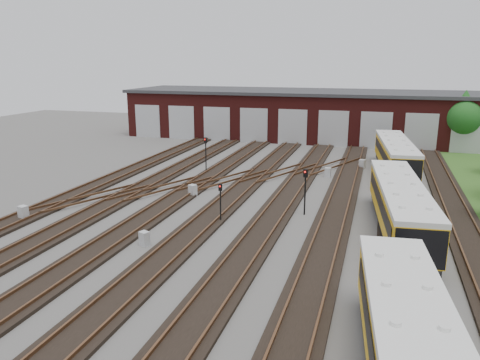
# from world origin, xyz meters

# --- Properties ---
(ground) EXTENTS (120.00, 120.00, 0.00)m
(ground) POSITION_xyz_m (0.00, 0.00, 0.00)
(ground) COLOR #494744
(ground) RESTS_ON ground
(track_network) EXTENTS (30.40, 70.00, 0.33)m
(track_network) POSITION_xyz_m (-0.17, 0.59, 0.11)
(track_network) COLOR black
(track_network) RESTS_ON ground
(maintenance_shed) EXTENTS (51.00, 12.50, 6.35)m
(maintenance_shed) POSITION_xyz_m (-0.01, 39.97, 3.20)
(maintenance_shed) COLOR #4B1412
(maintenance_shed) RESTS_ON ground
(metro_train) EXTENTS (3.89, 45.96, 2.85)m
(metro_train) POSITION_xyz_m (10.00, 5.07, 1.79)
(metro_train) COLOR black
(metro_train) RESTS_ON ground
(signal_mast_0) EXTENTS (0.31, 0.29, 3.28)m
(signal_mast_0) POSITION_xyz_m (-7.09, 17.12, 2.11)
(signal_mast_0) COLOR black
(signal_mast_0) RESTS_ON ground
(signal_mast_1) EXTENTS (0.23, 0.22, 2.62)m
(signal_mast_1) POSITION_xyz_m (-1.05, 3.97, 1.69)
(signal_mast_1) COLOR black
(signal_mast_1) RESTS_ON ground
(signal_mast_2) EXTENTS (0.32, 0.30, 3.21)m
(signal_mast_2) POSITION_xyz_m (3.93, 7.18, 2.07)
(signal_mast_2) COLOR black
(signal_mast_2) RESTS_ON ground
(signal_mast_3) EXTENTS (0.28, 0.26, 3.09)m
(signal_mast_3) POSITION_xyz_m (9.61, 10.91, 1.99)
(signal_mast_3) COLOR black
(signal_mast_3) RESTS_ON ground
(relay_cabinet_0) EXTENTS (0.69, 0.62, 0.97)m
(relay_cabinet_0) POSITION_xyz_m (-13.77, 0.66, 0.48)
(relay_cabinet_0) COLOR #B2B4B7
(relay_cabinet_0) RESTS_ON ground
(relay_cabinet_1) EXTENTS (0.71, 0.66, 0.94)m
(relay_cabinet_1) POSITION_xyz_m (-5.11, 9.04, 0.47)
(relay_cabinet_1) COLOR #B2B4B7
(relay_cabinet_1) RESTS_ON ground
(relay_cabinet_2) EXTENTS (0.63, 0.59, 0.85)m
(relay_cabinet_2) POSITION_xyz_m (-3.93, -1.01, 0.43)
(relay_cabinet_2) COLOR #B2B4B7
(relay_cabinet_2) RESTS_ON ground
(relay_cabinet_3) EXTENTS (0.66, 0.62, 0.89)m
(relay_cabinet_3) POSITION_xyz_m (7.06, 22.81, 0.44)
(relay_cabinet_3) COLOR #B2B4B7
(relay_cabinet_3) RESTS_ON ground
(relay_cabinet_4) EXTENTS (0.55, 0.47, 0.87)m
(relay_cabinet_4) POSITION_xyz_m (4.24, 18.34, 0.44)
(relay_cabinet_4) COLOR #B2B4B7
(relay_cabinet_4) RESTS_ON ground
(tree_0) EXTENTS (4.28, 4.28, 7.08)m
(tree_0) POSITION_xyz_m (17.47, 35.00, 4.55)
(tree_0) COLOR #302115
(tree_0) RESTS_ON ground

